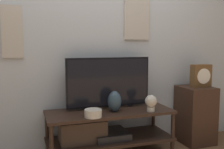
{
  "coord_description": "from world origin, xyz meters",
  "views": [
    {
      "loc": [
        -0.84,
        -2.22,
        1.17
      ],
      "look_at": [
        0.02,
        0.28,
        0.87
      ],
      "focal_mm": 42.0,
      "sensor_mm": 36.0,
      "label": 1
    }
  ],
  "objects_px": {
    "television": "(109,82)",
    "decorative_bust": "(151,102)",
    "vase_wide_bowl": "(93,113)",
    "vase_urn_stoneware": "(115,101)",
    "mantel_clock": "(201,76)"
  },
  "relations": [
    {
      "from": "television",
      "to": "decorative_bust",
      "type": "xyz_separation_m",
      "value": [
        0.36,
        -0.27,
        -0.19
      ]
    },
    {
      "from": "television",
      "to": "vase_wide_bowl",
      "type": "relative_size",
      "value": 5.53
    },
    {
      "from": "vase_urn_stoneware",
      "to": "mantel_clock",
      "type": "bearing_deg",
      "value": 4.16
    },
    {
      "from": "television",
      "to": "vase_urn_stoneware",
      "type": "height_order",
      "value": "television"
    },
    {
      "from": "vase_urn_stoneware",
      "to": "mantel_clock",
      "type": "xyz_separation_m",
      "value": [
        1.1,
        0.08,
        0.21
      ]
    },
    {
      "from": "vase_urn_stoneware",
      "to": "decorative_bust",
      "type": "height_order",
      "value": "vase_urn_stoneware"
    },
    {
      "from": "television",
      "to": "vase_urn_stoneware",
      "type": "relative_size",
      "value": 4.34
    },
    {
      "from": "vase_urn_stoneware",
      "to": "decorative_bust",
      "type": "distance_m",
      "value": 0.37
    },
    {
      "from": "vase_urn_stoneware",
      "to": "decorative_bust",
      "type": "relative_size",
      "value": 1.26
    },
    {
      "from": "vase_wide_bowl",
      "to": "mantel_clock",
      "type": "height_order",
      "value": "mantel_clock"
    },
    {
      "from": "television",
      "to": "decorative_bust",
      "type": "bearing_deg",
      "value": -36.5
    },
    {
      "from": "mantel_clock",
      "to": "vase_wide_bowl",
      "type": "bearing_deg",
      "value": -171.48
    },
    {
      "from": "vase_wide_bowl",
      "to": "decorative_bust",
      "type": "relative_size",
      "value": 0.98
    },
    {
      "from": "television",
      "to": "mantel_clock",
      "type": "height_order",
      "value": "television"
    },
    {
      "from": "decorative_bust",
      "to": "vase_urn_stoneware",
      "type": "bearing_deg",
      "value": 162.72
    }
  ]
}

